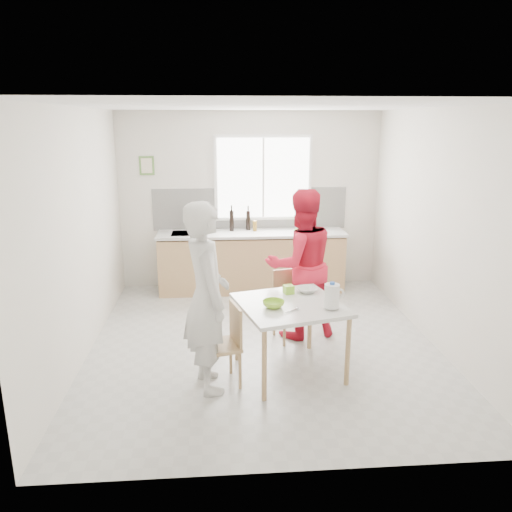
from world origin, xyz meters
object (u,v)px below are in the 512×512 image
at_px(bowl_green, 274,304).
at_px(person_red, 301,264).
at_px(chair_left, 225,341).
at_px(wine_bottle_b, 248,220).
at_px(dining_table, 290,310).
at_px(chair_far, 290,301).
at_px(wine_bottle_a, 232,221).
at_px(bowl_white, 307,290).
at_px(person_white, 206,298).
at_px(milk_jug, 332,296).

bearing_deg(bowl_green, person_red, 66.85).
bearing_deg(chair_left, wine_bottle_b, 157.40).
relative_size(dining_table, bowl_green, 5.57).
distance_m(chair_far, wine_bottle_a, 2.09).
bearing_deg(person_red, bowl_white, 72.31).
xyz_separation_m(chair_left, chair_far, (0.80, 1.05, 0.01)).
height_order(person_white, bowl_white, person_white).
height_order(chair_far, person_red, person_red).
xyz_separation_m(person_white, wine_bottle_a, (0.33, 2.98, 0.15)).
relative_size(bowl_green, wine_bottle_b, 0.73).
bearing_deg(dining_table, bowl_white, 54.50).
xyz_separation_m(chair_far, person_red, (0.13, 0.05, 0.44)).
distance_m(dining_table, bowl_white, 0.40).
distance_m(chair_left, wine_bottle_b, 3.08).
bearing_deg(person_red, bowl_green, 52.16).
bearing_deg(dining_table, chair_far, 81.40).
relative_size(chair_far, bowl_green, 3.81).
bearing_deg(wine_bottle_b, wine_bottle_a, -168.52).
height_order(chair_far, person_white, person_white).
xyz_separation_m(chair_left, wine_bottle_b, (0.42, 2.99, 0.62)).
bearing_deg(milk_jug, dining_table, 139.05).
height_order(milk_jug, wine_bottle_a, wine_bottle_a).
height_order(chair_left, wine_bottle_b, wine_bottle_b).
xyz_separation_m(dining_table, chair_left, (-0.67, -0.17, -0.23)).
bearing_deg(milk_jug, bowl_green, 156.20).
distance_m(person_red, milk_jug, 1.13).
bearing_deg(dining_table, bowl_green, -151.27).
distance_m(bowl_green, wine_bottle_a, 2.89).
distance_m(person_red, wine_bottle_b, 1.96).
bearing_deg(person_red, wine_bottle_a, -82.07).
xyz_separation_m(wine_bottle_a, wine_bottle_b, (0.26, 0.05, -0.01)).
bearing_deg(dining_table, chair_left, -165.31).
xyz_separation_m(chair_left, person_white, (-0.17, -0.05, 0.48)).
bearing_deg(wine_bottle_b, chair_far, -78.84).
distance_m(bowl_white, wine_bottle_a, 2.57).
bearing_deg(wine_bottle_a, chair_far, -71.33).
xyz_separation_m(bowl_white, wine_bottle_a, (-0.73, 2.44, 0.29)).
xyz_separation_m(bowl_green, milk_jug, (0.57, -0.09, 0.11)).
bearing_deg(bowl_green, bowl_white, 45.66).
xyz_separation_m(dining_table, wine_bottle_a, (-0.51, 2.76, 0.39)).
bearing_deg(bowl_white, chair_far, 99.62).
relative_size(chair_left, milk_jug, 3.17).
relative_size(dining_table, milk_jug, 4.69).
distance_m(dining_table, person_white, 0.90).
distance_m(person_white, wine_bottle_a, 3.00).
xyz_separation_m(milk_jug, wine_bottle_a, (-0.89, 2.95, 0.18)).
bearing_deg(bowl_green, dining_table, 28.73).
bearing_deg(chair_far, wine_bottle_a, 93.98).
relative_size(chair_left, person_red, 0.46).
distance_m(dining_table, chair_left, 0.73).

